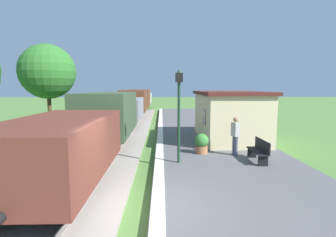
% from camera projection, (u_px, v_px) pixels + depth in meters
% --- Properties ---
extents(ground_plane, '(160.00, 160.00, 0.00)m').
position_uv_depth(ground_plane, '(142.00, 215.00, 6.54)').
color(ground_plane, '#517A38').
extents(platform_slab, '(6.00, 60.00, 0.25)m').
position_uv_depth(platform_slab, '(266.00, 209.00, 6.60)').
color(platform_slab, '#565659').
rests_on(platform_slab, ground).
extents(platform_edge_stripe, '(0.36, 60.00, 0.01)m').
position_uv_depth(platform_edge_stripe, '(158.00, 205.00, 6.52)').
color(platform_edge_stripe, silver).
rests_on(platform_edge_stripe, platform_slab).
extents(track_ballast, '(3.80, 60.00, 0.12)m').
position_uv_depth(track_ballast, '(48.00, 214.00, 6.47)').
color(track_ballast, '#9E9389').
rests_on(track_ballast, ground).
extents(rail_near, '(0.07, 60.00, 0.14)m').
position_uv_depth(rail_near, '(76.00, 209.00, 6.47)').
color(rail_near, slate).
rests_on(rail_near, track_ballast).
extents(rail_far, '(0.07, 60.00, 0.14)m').
position_uv_depth(rail_far, '(19.00, 209.00, 6.44)').
color(rail_far, slate).
rests_on(rail_far, track_ballast).
extents(freight_train, '(2.50, 39.20, 2.72)m').
position_uv_depth(freight_train, '(131.00, 106.00, 23.80)').
color(freight_train, brown).
rests_on(freight_train, rail_near).
extents(station_hut, '(3.50, 5.80, 2.78)m').
position_uv_depth(station_hut, '(229.00, 115.00, 14.80)').
color(station_hut, beige).
rests_on(station_hut, platform_slab).
extents(bench_near_hut, '(0.42, 1.50, 0.91)m').
position_uv_depth(bench_near_hut, '(259.00, 150.00, 10.33)').
color(bench_near_hut, black).
rests_on(bench_near_hut, platform_slab).
extents(bench_down_platform, '(0.42, 1.50, 0.91)m').
position_uv_depth(bench_down_platform, '(214.00, 121.00, 19.37)').
color(bench_down_platform, black).
rests_on(bench_down_platform, platform_slab).
extents(person_waiting, '(0.34, 0.43, 1.71)m').
position_uv_depth(person_waiting, '(235.00, 135.00, 11.26)').
color(person_waiting, '#474C66').
rests_on(person_waiting, platform_slab).
extents(potted_planter, '(0.64, 0.64, 0.92)m').
position_uv_depth(potted_planter, '(202.00, 143.00, 11.64)').
color(potted_planter, '#9E6642').
rests_on(potted_planter, platform_slab).
extents(lamp_post_near, '(0.28, 0.28, 3.70)m').
position_uv_depth(lamp_post_near, '(179.00, 99.00, 9.96)').
color(lamp_post_near, '#193823').
rests_on(lamp_post_near, platform_slab).
extents(tree_trackside_far, '(3.94, 3.94, 6.36)m').
position_uv_depth(tree_trackside_far, '(48.00, 72.00, 18.44)').
color(tree_trackside_far, '#4C3823').
rests_on(tree_trackside_far, ground).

